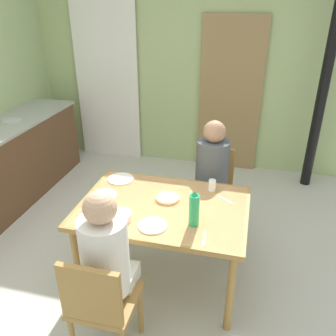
# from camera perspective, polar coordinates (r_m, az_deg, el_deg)

# --- Properties ---
(ground_plane) EXTENTS (6.38, 6.38, 0.00)m
(ground_plane) POSITION_cam_1_polar(r_m,az_deg,el_deg) (3.27, -6.93, -16.43)
(ground_plane) COLOR beige
(wall_back) EXTENTS (4.31, 0.10, 2.66)m
(wall_back) POSITION_cam_1_polar(r_m,az_deg,el_deg) (4.84, 2.66, 15.96)
(wall_back) COLOR #A5BA7B
(wall_back) RESTS_ON ground_plane
(door_wooden) EXTENTS (0.80, 0.05, 2.00)m
(door_wooden) POSITION_cam_1_polar(r_m,az_deg,el_deg) (4.75, 10.01, 11.30)
(door_wooden) COLOR olive
(door_wooden) RESTS_ON ground_plane
(stove_pipe_column) EXTENTS (0.12, 0.12, 2.66)m
(stove_pipe_column) POSITION_cam_1_polar(r_m,az_deg,el_deg) (4.47, 24.05, 12.87)
(stove_pipe_column) COLOR black
(stove_pipe_column) RESTS_ON ground_plane
(curtain_panel) EXTENTS (0.90, 0.03, 2.24)m
(curtain_panel) POSITION_cam_1_polar(r_m,az_deg,el_deg) (5.11, -9.83, 13.74)
(curtain_panel) COLOR white
(curtain_panel) RESTS_ON ground_plane
(dining_table) EXTENTS (1.30, 0.92, 0.74)m
(dining_table) POSITION_cam_1_polar(r_m,az_deg,el_deg) (2.79, -0.75, -7.32)
(dining_table) COLOR olive
(dining_table) RESTS_ON ground_plane
(chair_near_diner) EXTENTS (0.40, 0.40, 0.87)m
(chair_near_diner) POSITION_cam_1_polar(r_m,az_deg,el_deg) (2.37, -10.85, -20.64)
(chair_near_diner) COLOR olive
(chair_near_diner) RESTS_ON ground_plane
(chair_far_diner) EXTENTS (0.40, 0.40, 0.87)m
(chair_far_diner) POSITION_cam_1_polar(r_m,az_deg,el_deg) (3.52, 7.18, -2.99)
(chair_far_diner) COLOR olive
(chair_far_diner) RESTS_ON ground_plane
(person_near_diner) EXTENTS (0.30, 0.37, 0.77)m
(person_near_diner) POSITION_cam_1_polar(r_m,az_deg,el_deg) (2.27, -10.05, -13.35)
(person_near_diner) COLOR silver
(person_near_diner) RESTS_ON ground_plane
(person_far_diner) EXTENTS (0.30, 0.37, 0.77)m
(person_far_diner) POSITION_cam_1_polar(r_m,az_deg,el_deg) (3.26, 7.14, 0.19)
(person_far_diner) COLOR #495052
(person_far_diner) RESTS_ON ground_plane
(water_bottle_green_near) EXTENTS (0.08, 0.08, 0.27)m
(water_bottle_green_near) POSITION_cam_1_polar(r_m,az_deg,el_deg) (2.48, 4.24, -6.62)
(water_bottle_green_near) COLOR #26A15D
(water_bottle_green_near) RESTS_ON dining_table
(serving_bowl_center) EXTENTS (0.17, 0.17, 0.05)m
(serving_bowl_center) POSITION_cam_1_polar(r_m,az_deg,el_deg) (2.60, -7.74, -7.73)
(serving_bowl_center) COLOR silver
(serving_bowl_center) RESTS_ON dining_table
(dinner_plate_near_left) EXTENTS (0.21, 0.21, 0.01)m
(dinner_plate_near_left) POSITION_cam_1_polar(r_m,az_deg,el_deg) (2.52, -2.47, -9.26)
(dinner_plate_near_left) COLOR white
(dinner_plate_near_left) RESTS_ON dining_table
(dinner_plate_near_right) EXTENTS (0.23, 0.23, 0.01)m
(dinner_plate_near_right) POSITION_cam_1_polar(r_m,az_deg,el_deg) (3.14, -7.66, -1.75)
(dinner_plate_near_right) COLOR white
(dinner_plate_near_right) RESTS_ON dining_table
(dinner_plate_far_center) EXTENTS (0.21, 0.21, 0.01)m
(dinner_plate_far_center) POSITION_cam_1_polar(r_m,az_deg,el_deg) (2.91, -10.31, -4.38)
(dinner_plate_far_center) COLOR white
(dinner_plate_far_center) RESTS_ON dining_table
(drinking_glass_by_near_diner) EXTENTS (0.06, 0.06, 0.10)m
(drinking_glass_by_near_diner) POSITION_cam_1_polar(r_m,az_deg,el_deg) (2.94, 7.14, -2.78)
(drinking_glass_by_near_diner) COLOR silver
(drinking_glass_by_near_diner) RESTS_ON dining_table
(drinking_glass_by_far_diner) EXTENTS (0.06, 0.06, 0.10)m
(drinking_glass_by_far_diner) POSITION_cam_1_polar(r_m,az_deg,el_deg) (2.67, 4.54, -5.93)
(drinking_glass_by_far_diner) COLOR silver
(drinking_glass_by_far_diner) RESTS_ON dining_table
(bread_plate_sliced) EXTENTS (0.19, 0.19, 0.02)m
(bread_plate_sliced) POSITION_cam_1_polar(r_m,az_deg,el_deg) (2.82, -0.05, -4.88)
(bread_plate_sliced) COLOR #DBB77A
(bread_plate_sliced) RESTS_ON dining_table
(cutlery_knife_near) EXTENTS (0.03, 0.15, 0.00)m
(cutlery_knife_near) POSITION_cam_1_polar(r_m,az_deg,el_deg) (2.42, 5.88, -11.29)
(cutlery_knife_near) COLOR silver
(cutlery_knife_near) RESTS_ON dining_table
(cutlery_fork_near) EXTENTS (0.13, 0.11, 0.00)m
(cutlery_fork_near) POSITION_cam_1_polar(r_m,az_deg,el_deg) (2.85, 9.19, -5.07)
(cutlery_fork_near) COLOR silver
(cutlery_fork_near) RESTS_ON dining_table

